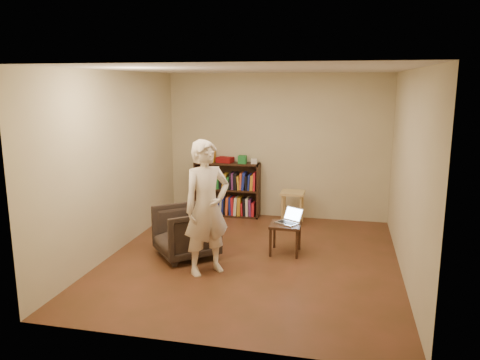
% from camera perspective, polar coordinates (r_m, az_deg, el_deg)
% --- Properties ---
extents(floor, '(4.50, 4.50, 0.00)m').
position_cam_1_polar(floor, '(6.66, 1.45, -9.64)').
color(floor, '#472E17').
rests_on(floor, ground).
extents(ceiling, '(4.50, 4.50, 0.00)m').
position_cam_1_polar(ceiling, '(6.20, 1.57, 13.33)').
color(ceiling, silver).
rests_on(ceiling, wall_back).
extents(wall_back, '(4.00, 0.00, 4.00)m').
position_cam_1_polar(wall_back, '(8.49, 4.48, 4.09)').
color(wall_back, beige).
rests_on(wall_back, floor).
extents(wall_left, '(0.00, 4.50, 4.50)m').
position_cam_1_polar(wall_left, '(6.97, -14.86, 2.03)').
color(wall_left, beige).
rests_on(wall_left, floor).
extents(wall_right, '(0.00, 4.50, 4.50)m').
position_cam_1_polar(wall_right, '(6.24, 19.84, 0.62)').
color(wall_right, beige).
rests_on(wall_right, floor).
extents(bookshelf, '(1.20, 0.30, 1.00)m').
position_cam_1_polar(bookshelf, '(8.67, -1.52, -1.51)').
color(bookshelf, black).
rests_on(bookshelf, floor).
extents(box_yellow, '(0.24, 0.18, 0.19)m').
position_cam_1_polar(box_yellow, '(8.64, -3.84, 2.86)').
color(box_yellow, '#C58C22').
rests_on(box_yellow, bookshelf).
extents(red_cloth, '(0.32, 0.26, 0.09)m').
position_cam_1_polar(red_cloth, '(8.57, -1.84, 2.49)').
color(red_cloth, maroon).
rests_on(red_cloth, bookshelf).
extents(box_green, '(0.15, 0.15, 0.14)m').
position_cam_1_polar(box_green, '(8.45, 0.29, 2.52)').
color(box_green, '#1E7430').
rests_on(box_green, bookshelf).
extents(box_white, '(0.12, 0.12, 0.09)m').
position_cam_1_polar(box_white, '(8.44, 1.72, 2.31)').
color(box_white, white).
rests_on(box_white, bookshelf).
extents(stool, '(0.40, 0.40, 0.58)m').
position_cam_1_polar(stool, '(8.18, 6.44, -2.19)').
color(stool, tan).
rests_on(stool, floor).
extents(armchair, '(1.10, 1.10, 0.72)m').
position_cam_1_polar(armchair, '(6.70, -6.64, -6.31)').
color(armchair, '#302820').
rests_on(armchair, floor).
extents(side_table, '(0.43, 0.43, 0.44)m').
position_cam_1_polar(side_table, '(6.81, 5.56, -5.93)').
color(side_table, black).
rests_on(side_table, floor).
extents(laptop, '(0.42, 0.42, 0.21)m').
position_cam_1_polar(laptop, '(6.83, 6.07, -4.77)').
color(laptop, '#B3B3B8').
rests_on(laptop, side_table).
extents(person, '(0.75, 0.74, 1.74)m').
position_cam_1_polar(person, '(5.97, -4.07, -3.41)').
color(person, beige).
rests_on(person, floor).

